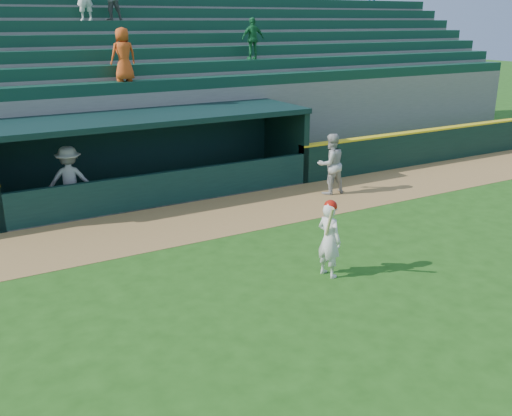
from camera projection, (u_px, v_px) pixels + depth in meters
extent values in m
plane|color=#1F4D13|center=(296.00, 293.00, 11.19)|extent=(120.00, 120.00, 0.00)
cube|color=olive|center=(195.00, 220.00, 15.23)|extent=(40.00, 3.00, 0.01)
cube|color=black|center=(466.00, 141.00, 22.16)|extent=(15.50, 0.30, 1.20)
cube|color=yellow|center=(468.00, 125.00, 21.96)|extent=(15.50, 0.32, 0.06)
imported|color=#AAAAA5|center=(331.00, 164.00, 17.31)|extent=(0.94, 0.76, 1.87)
imported|color=#9D9D98|center=(70.00, 180.00, 15.58)|extent=(1.37, 1.05, 1.87)
cube|color=slate|center=(158.00, 193.00, 17.54)|extent=(9.00, 2.60, 0.04)
cube|color=black|center=(285.00, 142.00, 19.34)|extent=(0.20, 2.60, 2.30)
cube|color=black|center=(142.00, 149.00, 18.26)|extent=(9.40, 0.20, 2.30)
cube|color=black|center=(154.00, 117.00, 16.80)|extent=(9.40, 2.80, 0.16)
cube|color=black|center=(172.00, 188.00, 16.38)|extent=(9.00, 0.16, 1.00)
cube|color=brown|center=(149.00, 180.00, 18.13)|extent=(8.40, 0.45, 0.10)
cube|color=slate|center=(136.00, 137.00, 18.59)|extent=(34.00, 0.85, 2.91)
cube|color=#0F3828|center=(134.00, 87.00, 17.98)|extent=(34.00, 0.60, 0.36)
cube|color=slate|center=(128.00, 126.00, 19.22)|extent=(34.00, 0.85, 3.36)
cube|color=#0F3828|center=(125.00, 70.00, 18.54)|extent=(34.00, 0.60, 0.36)
cube|color=slate|center=(120.00, 116.00, 19.85)|extent=(34.00, 0.85, 3.81)
cube|color=#0F3828|center=(116.00, 54.00, 19.10)|extent=(34.00, 0.60, 0.36)
cube|color=slate|center=(112.00, 107.00, 20.48)|extent=(34.00, 0.85, 4.26)
cube|color=#0F3828|center=(108.00, 40.00, 19.66)|extent=(34.00, 0.60, 0.36)
cube|color=slate|center=(105.00, 98.00, 21.11)|extent=(34.00, 0.85, 4.71)
cube|color=#0F3828|center=(100.00, 26.00, 20.22)|extent=(34.00, 0.60, 0.36)
cube|color=slate|center=(98.00, 89.00, 21.74)|extent=(34.00, 0.85, 5.16)
cube|color=#0F3828|center=(93.00, 13.00, 20.78)|extent=(34.00, 0.60, 0.36)
cube|color=slate|center=(92.00, 81.00, 22.37)|extent=(34.00, 0.85, 5.61)
cube|color=#0F3828|center=(86.00, 0.00, 21.34)|extent=(34.00, 0.60, 0.36)
cube|color=slate|center=(88.00, 80.00, 22.85)|extent=(34.50, 0.30, 5.61)
imported|color=#CE4916|center=(123.00, 55.00, 17.56)|extent=(0.82, 0.57, 1.62)
imported|color=#176A34|center=(253.00, 39.00, 20.53)|extent=(0.88, 0.41, 1.47)
imported|color=silver|center=(329.00, 240.00, 11.73)|extent=(0.49, 0.65, 1.59)
sphere|color=#A81309|center=(331.00, 206.00, 11.50)|extent=(0.27, 0.27, 0.27)
cylinder|color=#D3BF87|center=(329.00, 222.00, 11.30)|extent=(0.26, 0.48, 0.76)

